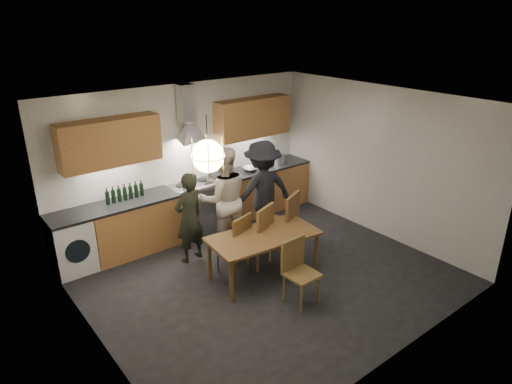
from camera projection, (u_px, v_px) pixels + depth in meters
ground at (266, 275)px, 6.89m from camera, size 5.00×5.00×0.00m
room_shell at (267, 168)px, 6.25m from camera, size 5.02×4.52×2.61m
counter_run at (198, 207)px, 8.15m from camera, size 5.00×0.62×0.90m
range_stove at (197, 208)px, 8.14m from camera, size 0.90×0.60×0.92m
wall_fixtures at (189, 128)px, 7.70m from camera, size 4.30×0.54×1.10m
pendant_lamp at (208, 156)px, 5.46m from camera, size 0.43×0.43×0.70m
dining_table at (264, 240)px, 6.68m from camera, size 1.69×0.97×0.68m
chair_back_left at (237, 239)px, 6.85m from camera, size 0.51×0.51×0.92m
chair_back_mid at (259, 232)px, 6.96m from camera, size 0.59×0.59×1.02m
chair_back_right at (286, 220)px, 7.30m from camera, size 0.63×0.63×1.06m
chair_front at (298, 267)px, 6.13m from camera, size 0.42×0.42×0.90m
person_left at (189, 218)px, 7.07m from camera, size 0.59×0.45×1.47m
person_mid at (224, 199)px, 7.40m from camera, size 1.02×0.91×1.75m
person_right at (262, 191)px, 7.75m from camera, size 1.21×0.81×1.74m
mixing_bowl at (250, 169)px, 8.61m from camera, size 0.33×0.33×0.07m
stock_pot at (279, 159)px, 9.01m from camera, size 0.27×0.27×0.16m
wine_bottles at (125, 192)px, 7.25m from camera, size 0.64×0.06×0.27m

